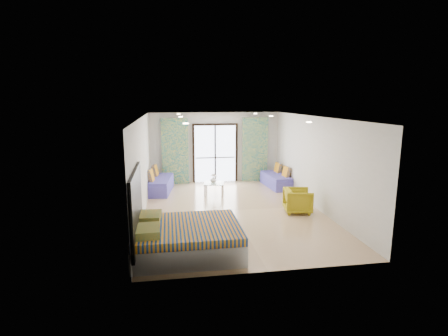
{
  "coord_description": "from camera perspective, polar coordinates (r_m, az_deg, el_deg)",
  "views": [
    {
      "loc": [
        -1.78,
        -9.6,
        3.18
      ],
      "look_at": [
        -0.15,
        0.58,
        1.15
      ],
      "focal_mm": 28.0,
      "sensor_mm": 36.0,
      "label": 1
    }
  ],
  "objects": [
    {
      "name": "downlight_f",
      "position": [
        13.0,
        5.15,
        8.84
      ],
      "size": [
        0.12,
        0.12,
        0.02
      ],
      "primitive_type": "cylinder",
      "color": "#FFE0B2",
      "rests_on": "ceiling"
    },
    {
      "name": "downlight_a",
      "position": [
        7.63,
        -6.27,
        7.24
      ],
      "size": [
        0.12,
        0.12,
        0.02
      ],
      "primitive_type": "cylinder",
      "color": "#FFE0B2",
      "rests_on": "ceiling"
    },
    {
      "name": "curtain_left",
      "position": [
        13.31,
        -8.0,
        2.69
      ],
      "size": [
        1.0,
        0.1,
        2.5
      ],
      "primitive_type": "cube",
      "color": "silver",
      "rests_on": "floor"
    },
    {
      "name": "wall_left",
      "position": [
        9.8,
        -13.13,
        0.08
      ],
      "size": [
        0.01,
        7.5,
        2.7
      ],
      "primitive_type": null,
      "color": "silver",
      "rests_on": "ground"
    },
    {
      "name": "downlight_d",
      "position": [
        11.08,
        7.69,
        8.4
      ],
      "size": [
        0.12,
        0.12,
        0.02
      ],
      "primitive_type": "cylinder",
      "color": "#FFE0B2",
      "rests_on": "ceiling"
    },
    {
      "name": "curtain_right",
      "position": [
        13.72,
        5.07,
        3.0
      ],
      "size": [
        1.0,
        0.1,
        2.5
      ],
      "primitive_type": "cube",
      "color": "silver",
      "rests_on": "floor"
    },
    {
      "name": "bed",
      "position": [
        7.5,
        -6.24,
        -11.34
      ],
      "size": [
        2.22,
        1.81,
        0.76
      ],
      "color": "silver",
      "rests_on": "floor"
    },
    {
      "name": "armchair",
      "position": [
        10.2,
        11.98,
        -5.06
      ],
      "size": [
        0.79,
        0.83,
        0.75
      ],
      "primitive_type": "imported",
      "rotation": [
        0.0,
        0.0,
        1.41
      ],
      "color": "#AB9B16",
      "rests_on": "floor"
    },
    {
      "name": "wall_right",
      "position": [
        10.67,
        14.73,
        0.89
      ],
      "size": [
        0.01,
        7.5,
        2.7
      ],
      "primitive_type": null,
      "color": "silver",
      "rests_on": "ground"
    },
    {
      "name": "wall_front",
      "position": [
        6.38,
        7.53,
        -5.61
      ],
      "size": [
        5.0,
        0.01,
        2.7
      ],
      "primitive_type": null,
      "color": "silver",
      "rests_on": "ground"
    },
    {
      "name": "coffee_table",
      "position": [
        11.75,
        -1.63,
        -2.64
      ],
      "size": [
        0.77,
        0.77,
        0.75
      ],
      "rotation": [
        0.0,
        0.0,
        -0.21
      ],
      "color": "silver",
      "rests_on": "floor"
    },
    {
      "name": "downlight_c",
      "position": [
        10.62,
        -7.1,
        8.3
      ],
      "size": [
        0.12,
        0.12,
        0.02
      ],
      "primitive_type": "cylinder",
      "color": "#FFE0B2",
      "rests_on": "ceiling"
    },
    {
      "name": "vase",
      "position": [
        11.71,
        -1.76,
        -1.93
      ],
      "size": [
        0.24,
        0.25,
        0.2
      ],
      "primitive_type": "imported",
      "rotation": [
        0.0,
        0.0,
        0.19
      ],
      "color": "white",
      "rests_on": "coffee_table"
    },
    {
      "name": "headboard",
      "position": [
        7.28,
        -14.13,
        -6.21
      ],
      "size": [
        0.06,
        2.1,
        1.5
      ],
      "primitive_type": "cube",
      "color": "black",
      "rests_on": "floor"
    },
    {
      "name": "balcony_rail",
      "position": [
        13.63,
        -1.45,
        1.71
      ],
      "size": [
        1.52,
        0.03,
        0.04
      ],
      "primitive_type": "cube",
      "color": "#595451",
      "rests_on": "balcony_door"
    },
    {
      "name": "floor",
      "position": [
        10.27,
        1.36,
        -6.91
      ],
      "size": [
        5.0,
        7.5,
        0.01
      ],
      "primitive_type": null,
      "color": "tan",
      "rests_on": "ground"
    },
    {
      "name": "balcony_door",
      "position": [
        13.57,
        -1.45,
        2.99
      ],
      "size": [
        1.76,
        0.08,
        2.28
      ],
      "color": "black",
      "rests_on": "floor"
    },
    {
      "name": "downlight_b",
      "position": [
        8.25,
        13.71,
        7.29
      ],
      "size": [
        0.12,
        0.12,
        0.02
      ],
      "primitive_type": "cylinder",
      "color": "#FFE0B2",
      "rests_on": "ceiling"
    },
    {
      "name": "downlight_e",
      "position": [
        12.62,
        -7.43,
        8.72
      ],
      "size": [
        0.12,
        0.12,
        0.02
      ],
      "primitive_type": "cylinder",
      "color": "#FFE0B2",
      "rests_on": "ceiling"
    },
    {
      "name": "switch_plate",
      "position": [
        8.48,
        -13.49,
        -3.72
      ],
      "size": [
        0.02,
        0.1,
        0.1
      ],
      "primitive_type": "cube",
      "color": "silver",
      "rests_on": "wall_left"
    },
    {
      "name": "wall_back",
      "position": [
        13.59,
        -1.47,
        3.39
      ],
      "size": [
        5.0,
        0.01,
        2.7
      ],
      "primitive_type": null,
      "color": "silver",
      "rests_on": "ground"
    },
    {
      "name": "daybed_left",
      "position": [
        12.39,
        -10.39,
        -2.61
      ],
      "size": [
        0.94,
        1.87,
        0.89
      ],
      "rotation": [
        0.0,
        0.0,
        -0.14
      ],
      "color": "#4D47AA",
      "rests_on": "floor"
    },
    {
      "name": "ceiling",
      "position": [
        9.77,
        1.43,
        8.32
      ],
      "size": [
        5.0,
        7.5,
        0.01
      ],
      "primitive_type": null,
      "color": "silver",
      "rests_on": "ground"
    },
    {
      "name": "daybed_right",
      "position": [
        13.06,
        8.52,
        -1.93
      ],
      "size": [
        0.78,
        1.72,
        0.82
      ],
      "rotation": [
        0.0,
        0.0,
        0.08
      ],
      "color": "#4D47AA",
      "rests_on": "floor"
    }
  ]
}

